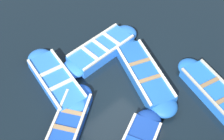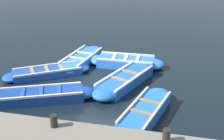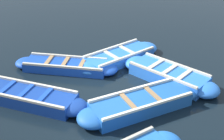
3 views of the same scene
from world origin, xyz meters
TOP-DOWN VIEW (x-y plane):
  - ground_plane at (0.00, 0.00)m, footprint 120.00×120.00m
  - boat_broadside at (1.89, -1.62)m, footprint 2.27×3.90m
  - boat_inner_gap at (-1.95, -1.34)m, footprint 3.65×1.51m
  - boat_far_corner at (-0.09, 1.10)m, footprint 3.90×2.24m
  - boat_end_of_row at (-2.00, 0.79)m, footprint 1.04×3.53m
  - boat_alongside at (-0.19, -2.30)m, footprint 2.68×3.55m
  - boat_outer_right at (2.15, 2.20)m, footprint 3.68×1.70m
  - bollard_mid_north at (4.48, 0.00)m, footprint 0.20×0.20m
  - bollard_mid_south at (4.48, 2.99)m, footprint 0.20×0.20m

SIDE VIEW (x-z plane):
  - ground_plane at x=0.00m, z-range 0.00..0.00m
  - boat_alongside at x=-0.19m, z-range -0.03..0.34m
  - boat_inner_gap at x=-1.95m, z-range -0.03..0.39m
  - boat_outer_right at x=2.15m, z-range -0.03..0.41m
  - boat_broadside at x=1.89m, z-range -0.03..0.41m
  - boat_far_corner at x=-0.09m, z-range -0.03..0.43m
  - boat_end_of_row at x=-2.00m, z-range -0.03..0.44m
  - bollard_mid_north at x=4.48m, z-range 0.82..1.17m
  - bollard_mid_south at x=4.48m, z-range 0.82..1.17m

